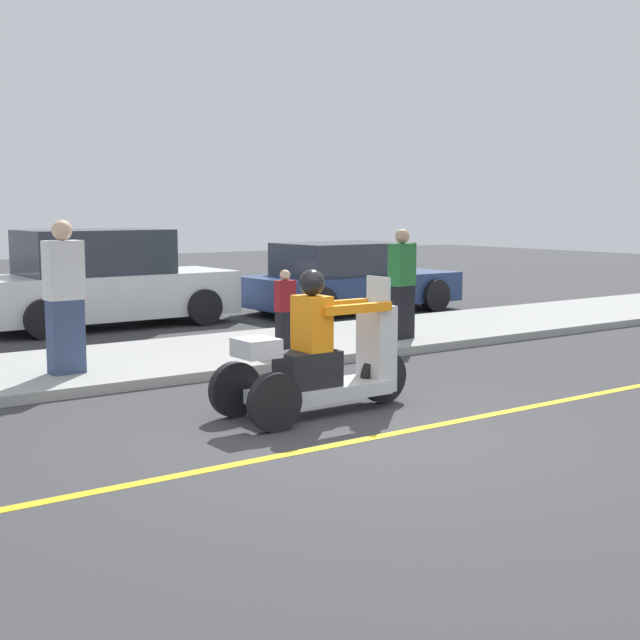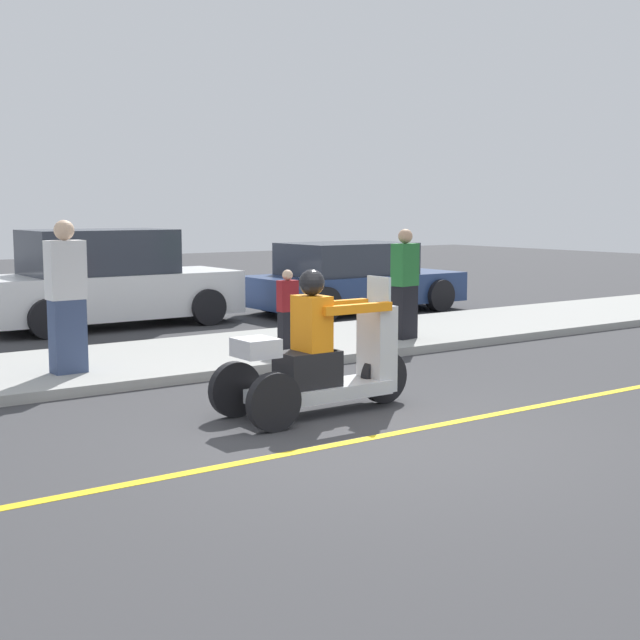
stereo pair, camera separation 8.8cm
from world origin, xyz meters
TOP-DOWN VIEW (x-y plane):
  - ground_plane at (0.00, 0.00)m, footprint 60.00×60.00m
  - lane_stripe at (0.32, 0.00)m, footprint 24.00×0.12m
  - sidewalk_strip at (0.00, 4.60)m, footprint 28.00×2.80m
  - motorcycle_trike at (0.33, 1.07)m, footprint 2.17×0.82m
  - spectator_by_tree at (3.86, 3.89)m, footprint 0.42×0.29m
  - spectator_mid_group at (1.83, 3.97)m, footprint 0.27×0.17m
  - spectator_end_of_line at (-1.20, 4.08)m, footprint 0.44×0.27m
  - parked_car_lot_left at (1.12, 8.59)m, footprint 4.39×1.93m
  - parked_car_lot_right at (5.90, 7.83)m, footprint 4.34×2.07m

SIDE VIEW (x-z plane):
  - ground_plane at x=0.00m, z-range 0.00..0.00m
  - lane_stripe at x=0.32m, z-range 0.00..0.01m
  - sidewalk_strip at x=0.00m, z-range 0.00..0.12m
  - motorcycle_trike at x=0.33m, z-range -0.21..1.25m
  - spectator_mid_group at x=1.83m, z-range 0.10..1.21m
  - parked_car_lot_right at x=5.90m, z-range -0.03..1.35m
  - parked_car_lot_left at x=1.12m, z-range -0.06..1.63m
  - spectator_by_tree at x=3.86m, z-range 0.09..1.72m
  - spectator_end_of_line at x=-1.20m, z-range 0.09..1.89m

